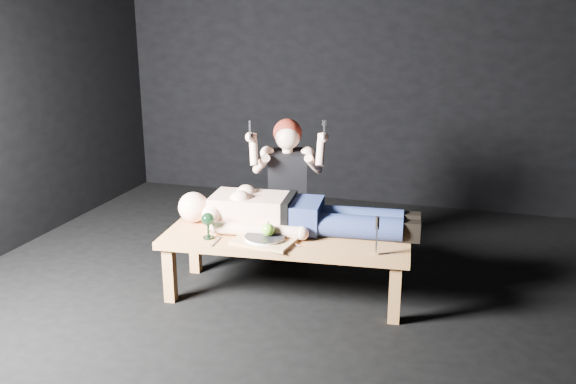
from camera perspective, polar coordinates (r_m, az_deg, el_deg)
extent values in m
plane|color=black|center=(4.32, -0.18, -10.14)|extent=(5.00, 5.00, 0.00)
plane|color=black|center=(6.31, 6.58, 12.41)|extent=(5.00, 0.00, 5.00)
cube|color=#AD7B3D|center=(4.31, -0.19, -6.89)|extent=(1.76, 0.79, 0.45)
cube|color=tan|center=(4.10, -2.20, -4.57)|extent=(0.43, 0.34, 0.02)
cylinder|color=white|center=(4.09, -2.20, -4.28)|extent=(0.30, 0.30, 0.02)
sphere|color=#549A22|center=(4.08, -1.88, -3.56)|extent=(0.09, 0.09, 0.09)
cube|color=#B2B2B7|center=(4.13, -6.80, -4.65)|extent=(0.02, 0.18, 0.01)
cube|color=#B2B2B7|center=(4.03, -0.38, -5.10)|extent=(0.07, 0.18, 0.01)
cube|color=#B2B2B7|center=(4.09, 0.32, -4.78)|extent=(0.15, 0.12, 0.01)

